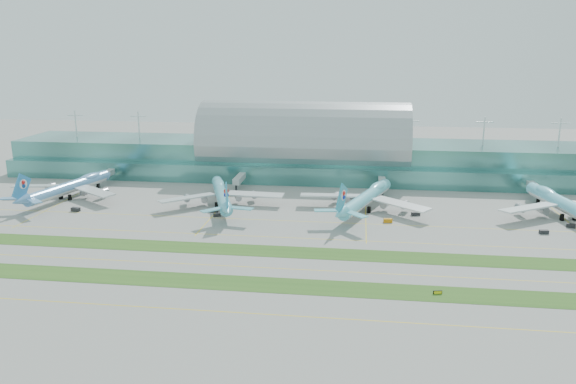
# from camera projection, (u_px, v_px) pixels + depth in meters

# --- Properties ---
(ground) EXTENTS (700.00, 700.00, 0.00)m
(ground) POSITION_uv_depth(u_px,v_px,m) (269.00, 253.00, 205.76)
(ground) COLOR gray
(ground) RESTS_ON ground
(terminal) EXTENTS (340.00, 69.10, 36.00)m
(terminal) POSITION_uv_depth(u_px,v_px,m) (304.00, 152.00, 325.78)
(terminal) COLOR #3D7A75
(terminal) RESTS_ON ground
(grass_strip_near) EXTENTS (420.00, 12.00, 0.08)m
(grass_strip_near) POSITION_uv_depth(u_px,v_px,m) (255.00, 284.00, 178.87)
(grass_strip_near) COLOR #2D591E
(grass_strip_near) RESTS_ON ground
(grass_strip_far) EXTENTS (420.00, 12.00, 0.08)m
(grass_strip_far) POSITION_uv_depth(u_px,v_px,m) (270.00, 251.00, 207.67)
(grass_strip_far) COLOR #2D591E
(grass_strip_far) RESTS_ON ground
(taxiline_a) EXTENTS (420.00, 0.35, 0.01)m
(taxiline_a) POSITION_uv_depth(u_px,v_px,m) (242.00, 313.00, 159.69)
(taxiline_a) COLOR yellow
(taxiline_a) RESTS_ON ground
(taxiline_b) EXTENTS (420.00, 0.35, 0.01)m
(taxiline_b) POSITION_uv_depth(u_px,v_px,m) (262.00, 268.00, 192.32)
(taxiline_b) COLOR yellow
(taxiline_b) RESTS_ON ground
(taxiline_c) EXTENTS (420.00, 0.35, 0.01)m
(taxiline_c) POSITION_uv_depth(u_px,v_px,m) (276.00, 237.00, 223.03)
(taxiline_c) COLOR yellow
(taxiline_c) RESTS_ON ground
(taxiline_d) EXTENTS (420.00, 0.35, 0.01)m
(taxiline_d) POSITION_uv_depth(u_px,v_px,m) (284.00, 221.00, 244.15)
(taxiline_d) COLOR yellow
(taxiline_d) RESTS_ON ground
(airliner_a) EXTENTS (59.34, 68.32, 18.96)m
(airliner_a) POSITION_uv_depth(u_px,v_px,m) (70.00, 186.00, 279.85)
(airliner_a) COLOR #5B93C8
(airliner_a) RESTS_ON ground
(airliner_b) EXTENTS (56.65, 65.82, 18.65)m
(airliner_b) POSITION_uv_depth(u_px,v_px,m) (221.00, 194.00, 266.20)
(airliner_b) COLOR #5DB9CD
(airliner_b) RESTS_ON ground
(airliner_c) EXTENTS (59.26, 68.95, 19.62)m
(airliner_c) POSITION_uv_depth(u_px,v_px,m) (366.00, 197.00, 258.99)
(airliner_c) COLOR #66CFE2
(airliner_c) RESTS_ON ground
(airliner_d) EXTENTS (63.25, 72.69, 20.12)m
(airliner_d) POSITION_uv_depth(u_px,v_px,m) (565.00, 204.00, 247.00)
(airliner_d) COLOR #6BD1EC
(airliner_d) RESTS_ON ground
(gse_a) EXTENTS (3.17, 2.18, 1.41)m
(gse_a) POSITION_uv_depth(u_px,v_px,m) (34.00, 202.00, 270.82)
(gse_a) COLOR yellow
(gse_a) RESTS_ON ground
(gse_b) EXTENTS (4.36, 2.72, 1.76)m
(gse_b) POSITION_uv_depth(u_px,v_px,m) (76.00, 209.00, 257.66)
(gse_b) COLOR black
(gse_b) RESTS_ON ground
(gse_c) EXTENTS (3.64, 2.49, 1.26)m
(gse_c) POSITION_uv_depth(u_px,v_px,m) (217.00, 215.00, 249.79)
(gse_c) COLOR black
(gse_c) RESTS_ON ground
(gse_d) EXTENTS (4.10, 2.03, 1.62)m
(gse_d) POSITION_uv_depth(u_px,v_px,m) (214.00, 210.00, 256.30)
(gse_d) COLOR black
(gse_d) RESTS_ON ground
(gse_e) EXTENTS (3.90, 2.28, 1.70)m
(gse_e) POSITION_uv_depth(u_px,v_px,m) (388.00, 221.00, 241.33)
(gse_e) COLOR orange
(gse_e) RESTS_ON ground
(gse_f) EXTENTS (4.19, 2.79, 1.50)m
(gse_f) POSITION_uv_depth(u_px,v_px,m) (416.00, 214.00, 251.40)
(gse_f) COLOR black
(gse_f) RESTS_ON ground
(gse_g) EXTENTS (3.71, 2.04, 1.59)m
(gse_g) POSITION_uv_depth(u_px,v_px,m) (544.00, 232.00, 226.83)
(gse_g) COLOR black
(gse_g) RESTS_ON ground
(gse_h) EXTENTS (3.98, 3.09, 1.76)m
(gse_h) POSITION_uv_depth(u_px,v_px,m) (571.00, 226.00, 234.55)
(gse_h) COLOR black
(gse_h) RESTS_ON ground
(taxiway_sign_east) EXTENTS (2.79, 0.84, 1.18)m
(taxiway_sign_east) POSITION_uv_depth(u_px,v_px,m) (438.00, 292.00, 171.55)
(taxiway_sign_east) COLOR black
(taxiway_sign_east) RESTS_ON ground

